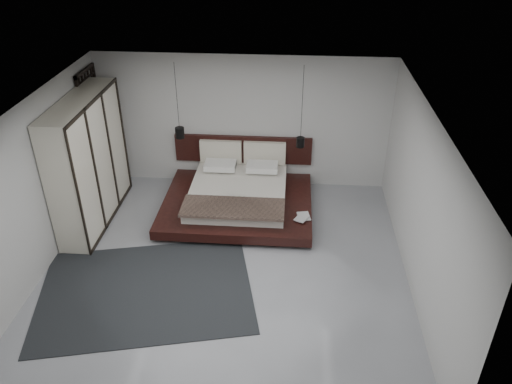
# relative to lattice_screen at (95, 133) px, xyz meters

# --- Properties ---
(floor) EXTENTS (6.00, 6.00, 0.00)m
(floor) POSITION_rel_lattice_screen_xyz_m (2.95, -2.45, -1.30)
(floor) COLOR #94979C
(floor) RESTS_ON ground
(ceiling) EXTENTS (6.00, 6.00, 0.00)m
(ceiling) POSITION_rel_lattice_screen_xyz_m (2.95, -2.45, 1.50)
(ceiling) COLOR white
(ceiling) RESTS_ON wall_back
(wall_back) EXTENTS (6.00, 0.00, 6.00)m
(wall_back) POSITION_rel_lattice_screen_xyz_m (2.95, 0.55, 0.10)
(wall_back) COLOR #B5B5B2
(wall_back) RESTS_ON floor
(wall_front) EXTENTS (6.00, 0.00, 6.00)m
(wall_front) POSITION_rel_lattice_screen_xyz_m (2.95, -5.45, 0.10)
(wall_front) COLOR #B5B5B2
(wall_front) RESTS_ON floor
(wall_left) EXTENTS (0.00, 6.00, 6.00)m
(wall_left) POSITION_rel_lattice_screen_xyz_m (-0.05, -2.45, 0.10)
(wall_left) COLOR #B5B5B2
(wall_left) RESTS_ON floor
(wall_right) EXTENTS (0.00, 6.00, 6.00)m
(wall_right) POSITION_rel_lattice_screen_xyz_m (5.95, -2.45, 0.10)
(wall_right) COLOR #B5B5B2
(wall_right) RESTS_ON floor
(lattice_screen) EXTENTS (0.05, 0.90, 2.60)m
(lattice_screen) POSITION_rel_lattice_screen_xyz_m (0.00, 0.00, 0.00)
(lattice_screen) COLOR black
(lattice_screen) RESTS_ON floor
(bed) EXTENTS (2.90, 2.44, 1.10)m
(bed) POSITION_rel_lattice_screen_xyz_m (2.95, -0.55, -1.00)
(bed) COLOR black
(bed) RESTS_ON floor
(book_lower) EXTENTS (0.28, 0.34, 0.03)m
(book_lower) POSITION_rel_lattice_screen_xyz_m (4.14, -1.22, -1.02)
(book_lower) COLOR #99724C
(book_lower) RESTS_ON bed
(book_upper) EXTENTS (0.31, 0.34, 0.02)m
(book_upper) POSITION_rel_lattice_screen_xyz_m (4.12, -1.25, -0.99)
(book_upper) COLOR #99724C
(book_upper) RESTS_ON book_lower
(pendant_left) EXTENTS (0.18, 0.18, 1.51)m
(pendant_left) POSITION_rel_lattice_screen_xyz_m (1.76, -0.08, 0.10)
(pendant_left) COLOR black
(pendant_left) RESTS_ON ceiling
(pendant_right) EXTENTS (0.16, 0.16, 1.62)m
(pendant_right) POSITION_rel_lattice_screen_xyz_m (4.14, -0.08, -0.01)
(pendant_right) COLOR black
(pendant_right) RESTS_ON ceiling
(wardrobe) EXTENTS (0.58, 2.46, 2.41)m
(wardrobe) POSITION_rel_lattice_screen_xyz_m (0.25, -1.09, -0.09)
(wardrobe) COLOR beige
(wardrobe) RESTS_ON floor
(rug) EXTENTS (3.75, 3.04, 0.01)m
(rug) POSITION_rel_lattice_screen_xyz_m (1.75, -3.11, -1.29)
(rug) COLOR black
(rug) RESTS_ON floor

